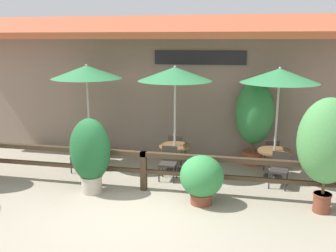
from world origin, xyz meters
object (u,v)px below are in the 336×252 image
(dining_table_near, at_px, (90,144))
(chair_far_wallside, at_px, (270,152))
(chair_near_wallside, at_px, (97,142))
(patio_umbrella_middle, at_px, (175,74))
(potted_plant_small_flowering, at_px, (90,153))
(dining_table_far, at_px, (274,156))
(potted_plant_tall_tropical, at_px, (202,178))
(chair_middle_streetside, at_px, (169,161))
(patio_umbrella_near, at_px, (87,72))
(dining_table_middle, at_px, (175,151))
(patio_umbrella_far, at_px, (280,76))
(chair_middle_wallside, at_px, (176,147))
(potted_plant_corner_fern, at_px, (328,143))
(potted_plant_entrance_palm, at_px, (254,116))
(chair_near_streetside, at_px, (82,155))
(chair_far_streetside, at_px, (279,168))

(dining_table_near, distance_m, chair_far_wallside, 5.08)
(chair_near_wallside, bearing_deg, patio_umbrella_middle, 152.60)
(chair_far_wallside, xyz_separation_m, potted_plant_small_flowering, (-4.18, -2.56, 0.50))
(dining_table_far, distance_m, potted_plant_tall_tropical, 2.60)
(patio_umbrella_middle, xyz_separation_m, potted_plant_tall_tropical, (0.97, -1.94, -2.04))
(chair_near_wallside, bearing_deg, chair_middle_streetside, 140.03)
(patio_umbrella_near, height_order, dining_table_middle, patio_umbrella_near)
(dining_table_far, bearing_deg, chair_near_wallside, 172.35)
(patio_umbrella_near, distance_m, patio_umbrella_middle, 2.50)
(patio_umbrella_near, relative_size, patio_umbrella_far, 1.00)
(chair_middle_wallside, relative_size, potted_plant_small_flowering, 0.48)
(patio_umbrella_far, distance_m, potted_plant_corner_fern, 2.38)
(patio_umbrella_near, xyz_separation_m, patio_umbrella_far, (5.11, -0.03, 0.00))
(chair_middle_streetside, xyz_separation_m, chair_far_wallside, (2.58, 1.35, 0.00))
(potted_plant_corner_fern, distance_m, potted_plant_entrance_palm, 3.19)
(chair_middle_streetside, bearing_deg, dining_table_near, 164.38)
(chair_near_streetside, distance_m, chair_middle_wallside, 2.66)
(chair_far_streetside, xyz_separation_m, chair_far_wallside, (-0.15, 1.28, 0.00))
(patio_umbrella_near, distance_m, potted_plant_entrance_palm, 4.83)
(dining_table_far, bearing_deg, chair_middle_streetside, -164.87)
(patio_umbrella_middle, height_order, potted_plant_corner_fern, patio_umbrella_middle)
(chair_middle_streetside, distance_m, chair_far_wallside, 2.92)
(chair_middle_streetside, height_order, dining_table_far, chair_middle_streetside)
(patio_umbrella_near, distance_m, dining_table_middle, 3.24)
(chair_far_wallside, bearing_deg, dining_table_near, -6.53)
(patio_umbrella_near, height_order, chair_far_streetside, patio_umbrella_near)
(patio_umbrella_far, relative_size, chair_far_wallside, 3.35)
(dining_table_far, xyz_separation_m, chair_far_wallside, (-0.06, 0.64, -0.10))
(chair_far_streetside, distance_m, potted_plant_entrance_palm, 1.96)
(dining_table_middle, height_order, dining_table_far, same)
(chair_middle_wallside, relative_size, chair_far_wallside, 1.00)
(dining_table_middle, bearing_deg, chair_near_wallside, 163.38)
(patio_umbrella_near, relative_size, potted_plant_small_flowering, 1.61)
(chair_near_wallside, xyz_separation_m, potted_plant_corner_fern, (6.03, -2.59, 1.02))
(patio_umbrella_middle, bearing_deg, potted_plant_entrance_palm, 26.44)
(patio_umbrella_near, distance_m, chair_near_streetside, 2.26)
(potted_plant_corner_fern, bearing_deg, potted_plant_entrance_palm, 115.85)
(chair_far_wallside, distance_m, potted_plant_tall_tropical, 3.09)
(patio_umbrella_far, bearing_deg, chair_far_streetside, -82.12)
(chair_near_streetside, height_order, potted_plant_corner_fern, potted_plant_corner_fern)
(dining_table_middle, bearing_deg, chair_middle_streetside, -92.95)
(patio_umbrella_near, height_order, dining_table_near, patio_umbrella_near)
(dining_table_near, bearing_deg, potted_plant_small_flowering, -66.08)
(potted_plant_corner_fern, xyz_separation_m, potted_plant_small_flowering, (-5.10, -0.02, -0.53))
(chair_middle_streetside, distance_m, dining_table_far, 2.74)
(patio_umbrella_near, distance_m, potted_plant_small_flowering, 2.71)
(chair_near_streetside, bearing_deg, dining_table_near, 107.79)
(potted_plant_tall_tropical, relative_size, potted_plant_corner_fern, 0.45)
(chair_middle_streetside, relative_size, potted_plant_corner_fern, 0.35)
(chair_near_wallside, relative_size, potted_plant_entrance_palm, 0.35)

